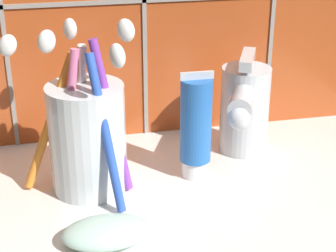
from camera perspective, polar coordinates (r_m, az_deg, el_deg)
The scene contains 5 objects.
sink_counter at distance 57.06cm, azimuth -0.60°, elevation -9.38°, with size 64.36×37.18×2.00cm, color silver.
toothbrush_cup at distance 57.97cm, azimuth -8.25°, elevation -0.84°, with size 13.39×11.86×18.59cm.
toothpaste_tube at distance 59.83cm, azimuth 2.84°, elevation -0.06°, with size 3.55×3.38×12.11cm.
sink_faucet at distance 65.77cm, azimuth 7.75°, elevation 1.88°, with size 7.10×10.90×11.93cm.
soap_bar at distance 51.83cm, azimuth -6.22°, elevation -10.68°, with size 8.16×5.13×2.16cm, color silver.
Camera 1 is at (-9.33, -46.36, 32.94)cm, focal length 60.00 mm.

